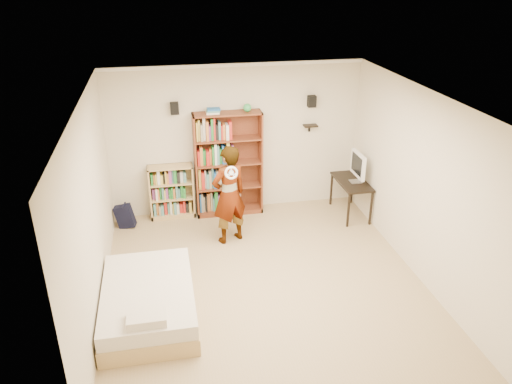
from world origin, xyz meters
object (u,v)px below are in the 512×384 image
computer_desk (350,198)px  daybed (148,297)px  low_bookshelf (172,192)px  person (229,195)px  tall_bookshelf (228,164)px

computer_desk → daybed: 4.26m
low_bookshelf → daybed: bearing=-99.0°
person → tall_bookshelf: bearing=-121.3°
daybed → person: 2.24m
tall_bookshelf → person: size_ratio=1.14×
computer_desk → daybed: (-3.63, -2.23, -0.06)m
tall_bookshelf → person: tall_bookshelf is taller
computer_desk → daybed: bearing=-148.4°
person → computer_desk: bearing=169.3°
tall_bookshelf → computer_desk: 2.30m
low_bookshelf → computer_desk: size_ratio=1.01×
low_bookshelf → person: (0.89, -1.05, 0.34)m
computer_desk → low_bookshelf: bearing=170.5°
computer_desk → person: bearing=-167.3°
daybed → person: person is taller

